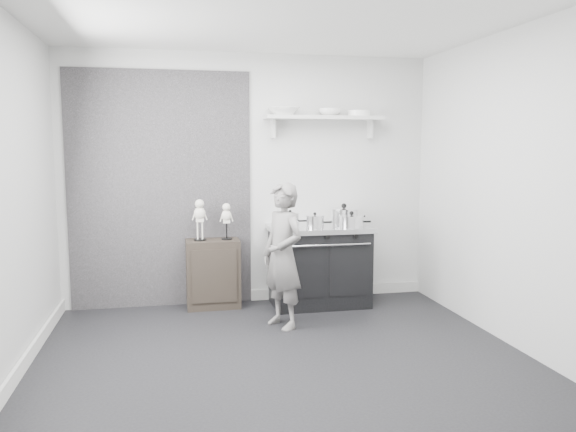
% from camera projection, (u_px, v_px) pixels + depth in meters
% --- Properties ---
extents(ground, '(4.00, 4.00, 0.00)m').
position_uv_depth(ground, '(282.00, 359.00, 4.54)').
color(ground, black).
rests_on(ground, ground).
extents(room_shell, '(4.02, 3.62, 2.71)m').
position_uv_depth(room_shell, '(267.00, 155.00, 4.46)').
color(room_shell, silver).
rests_on(room_shell, ground).
extents(wall_shelf, '(1.30, 0.26, 0.24)m').
position_uv_depth(wall_shelf, '(324.00, 119.00, 6.08)').
color(wall_shelf, silver).
rests_on(wall_shelf, room_shell).
extents(stove, '(1.08, 0.67, 0.86)m').
position_uv_depth(stove, '(319.00, 265.00, 6.06)').
color(stove, black).
rests_on(stove, ground).
extents(side_cabinet, '(0.56, 0.33, 0.73)m').
position_uv_depth(side_cabinet, '(213.00, 274.00, 5.97)').
color(side_cabinet, black).
rests_on(side_cabinet, ground).
extents(child, '(0.52, 0.60, 1.37)m').
position_uv_depth(child, '(283.00, 256.00, 5.27)').
color(child, slate).
rests_on(child, ground).
extents(pot_front_left, '(0.28, 0.20, 0.19)m').
position_uv_depth(pot_front_left, '(290.00, 220.00, 5.85)').
color(pot_front_left, white).
rests_on(pot_front_left, stove).
extents(pot_back_right, '(0.41, 0.32, 0.23)m').
position_uv_depth(pot_back_right, '(344.00, 216.00, 6.18)').
color(pot_back_right, white).
rests_on(pot_back_right, stove).
extents(pot_front_right, '(0.34, 0.26, 0.17)m').
position_uv_depth(pot_front_right, '(351.00, 221.00, 5.90)').
color(pot_front_right, white).
rests_on(pot_front_right, stove).
extents(pot_front_center, '(0.28, 0.19, 0.17)m').
position_uv_depth(pot_front_center, '(315.00, 222.00, 5.83)').
color(pot_front_center, white).
rests_on(pot_front_center, stove).
extents(skeleton_full, '(0.14, 0.09, 0.50)m').
position_uv_depth(skeleton_full, '(200.00, 217.00, 5.87)').
color(skeleton_full, silver).
rests_on(skeleton_full, side_cabinet).
extents(skeleton_torso, '(0.12, 0.08, 0.45)m').
position_uv_depth(skeleton_torso, '(226.00, 219.00, 5.93)').
color(skeleton_torso, silver).
rests_on(skeleton_torso, side_cabinet).
extents(bowl_large, '(0.34, 0.34, 0.08)m').
position_uv_depth(bowl_large, '(283.00, 111.00, 5.98)').
color(bowl_large, white).
rests_on(bowl_large, wall_shelf).
extents(bowl_small, '(0.24, 0.24, 0.08)m').
position_uv_depth(bowl_small, '(330.00, 112.00, 6.08)').
color(bowl_small, white).
rests_on(bowl_small, wall_shelf).
extents(plate_stack, '(0.26, 0.26, 0.06)m').
position_uv_depth(plate_stack, '(359.00, 113.00, 6.15)').
color(plate_stack, white).
rests_on(plate_stack, wall_shelf).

